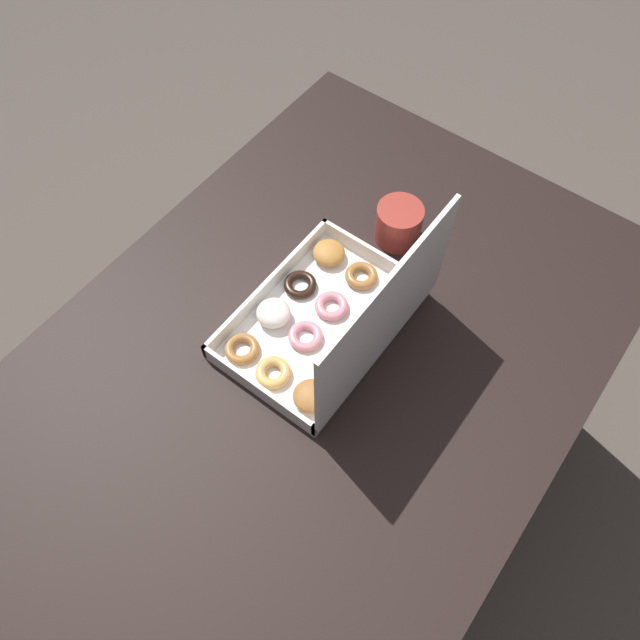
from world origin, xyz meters
TOP-DOWN VIEW (x-y plane):
  - ground_plane at (0.00, 0.00)m, footprint 8.00×8.00m
  - dining_table at (0.00, 0.00)m, footprint 1.30×0.89m
  - donut_box at (-0.06, 0.00)m, footprint 0.36×0.26m
  - coffee_mug at (-0.32, -0.03)m, footprint 0.09×0.09m

SIDE VIEW (x-z plane):
  - ground_plane at x=0.00m, z-range 0.00..0.00m
  - dining_table at x=0.00m, z-range 0.28..1.03m
  - coffee_mug at x=-0.32m, z-range 0.75..0.83m
  - donut_box at x=-0.06m, z-range 0.66..0.95m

